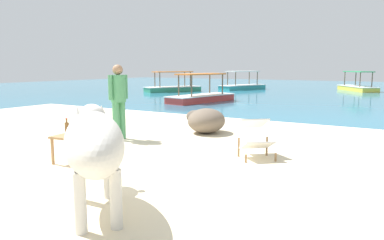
# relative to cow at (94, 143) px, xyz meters

# --- Properties ---
(sand_beach) EXTENTS (18.00, 14.00, 0.04)m
(sand_beach) POSITION_rel_cow_xyz_m (-1.26, 0.51, -0.79)
(sand_beach) COLOR beige
(sand_beach) RESTS_ON ground
(water_surface) EXTENTS (60.00, 36.00, 0.03)m
(water_surface) POSITION_rel_cow_xyz_m (-1.26, 22.51, -0.81)
(water_surface) COLOR teal
(water_surface) RESTS_ON ground
(cow) EXTENTS (1.82, 1.68, 1.16)m
(cow) POSITION_rel_cow_xyz_m (0.00, 0.00, 0.00)
(cow) COLOR beige
(cow) RESTS_ON sand_beach
(low_bench_table) EXTENTS (0.81, 0.53, 0.46)m
(low_bench_table) POSITION_rel_cow_xyz_m (-1.73, 1.28, -0.39)
(low_bench_table) COLOR olive
(low_bench_table) RESTS_ON sand_beach
(bottle) EXTENTS (0.07, 0.07, 0.30)m
(bottle) POSITION_rel_cow_xyz_m (-1.85, 1.21, -0.19)
(bottle) COLOR brown
(bottle) RESTS_ON low_bench_table
(deck_chair_near) EXTENTS (0.90, 0.93, 0.68)m
(deck_chair_near) POSITION_rel_cow_xyz_m (0.57, 3.21, -0.38)
(deck_chair_near) COLOR olive
(deck_chair_near) RESTS_ON sand_beach
(person_standing) EXTENTS (0.32, 0.51, 1.62)m
(person_standing) POSITION_rel_cow_xyz_m (-2.52, 3.18, 0.18)
(person_standing) COLOR #428956
(person_standing) RESTS_ON sand_beach
(shore_rock_large) EXTENTS (1.13, 1.23, 0.59)m
(shore_rock_large) POSITION_rel_cow_xyz_m (-1.27, 4.85, -0.47)
(shore_rock_large) COLOR #6B5B4C
(shore_rock_large) RESTS_ON sand_beach
(shore_rock_medium) EXTENTS (0.56, 0.43, 0.37)m
(shore_rock_medium) POSITION_rel_cow_xyz_m (-2.24, 6.00, -0.58)
(shore_rock_medium) COLOR brown
(shore_rock_medium) RESTS_ON sand_beach
(boat_yellow) EXTENTS (2.97, 3.71, 1.29)m
(boat_yellow) POSITION_rel_cow_xyz_m (-0.19, 23.68, -0.52)
(boat_yellow) COLOR gold
(boat_yellow) RESTS_ON water_surface
(boat_teal) EXTENTS (2.39, 3.84, 1.29)m
(boat_teal) POSITION_rel_cow_xyz_m (-7.31, 21.18, -0.52)
(boat_teal) COLOR teal
(boat_teal) RESTS_ON water_surface
(boat_red) EXTENTS (1.84, 3.83, 1.29)m
(boat_red) POSITION_rel_cow_xyz_m (-5.33, 11.78, -0.52)
(boat_red) COLOR #C63833
(boat_red) RESTS_ON water_surface
(boat_green) EXTENTS (2.83, 3.76, 1.29)m
(boat_green) POSITION_rel_cow_xyz_m (-10.31, 16.89, -0.52)
(boat_green) COLOR #338E66
(boat_green) RESTS_ON water_surface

